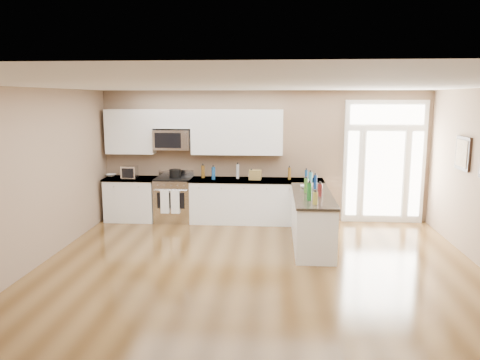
{
  "coord_description": "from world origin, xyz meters",
  "views": [
    {
      "loc": [
        0.25,
        -6.06,
        2.64
      ],
      "look_at": [
        -0.37,
        2.0,
        1.22
      ],
      "focal_mm": 35.0,
      "sensor_mm": 36.0,
      "label": 1
    }
  ],
  "objects_px": {
    "kitchen_range": "(174,199)",
    "toaster_oven": "(130,172)",
    "peninsula_cabinet": "(312,221)",
    "stockpot": "(175,173)"
  },
  "relations": [
    {
      "from": "peninsula_cabinet",
      "to": "stockpot",
      "type": "bearing_deg",
      "value": 152.22
    },
    {
      "from": "kitchen_range",
      "to": "toaster_oven",
      "type": "xyz_separation_m",
      "value": [
        -0.93,
        -0.1,
        0.6
      ]
    },
    {
      "from": "kitchen_range",
      "to": "peninsula_cabinet",
      "type": "bearing_deg",
      "value": -26.93
    },
    {
      "from": "stockpot",
      "to": "toaster_oven",
      "type": "distance_m",
      "value": 0.97
    },
    {
      "from": "peninsula_cabinet",
      "to": "stockpot",
      "type": "relative_size",
      "value": 9.27
    },
    {
      "from": "peninsula_cabinet",
      "to": "kitchen_range",
      "type": "bearing_deg",
      "value": 153.07
    },
    {
      "from": "peninsula_cabinet",
      "to": "stockpot",
      "type": "height_order",
      "value": "stockpot"
    },
    {
      "from": "kitchen_range",
      "to": "stockpot",
      "type": "height_order",
      "value": "stockpot"
    },
    {
      "from": "kitchen_range",
      "to": "toaster_oven",
      "type": "relative_size",
      "value": 3.43
    },
    {
      "from": "toaster_oven",
      "to": "stockpot",
      "type": "bearing_deg",
      "value": 9.32
    }
  ]
}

